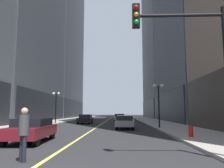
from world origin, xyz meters
TOP-DOWN VIEW (x-y plane):
  - ground_plane at (0.00, 35.00)m, footprint 200.00×200.00m
  - sidewalk_left at (-8.25, 35.00)m, footprint 4.50×78.00m
  - sidewalk_right at (8.25, 35.00)m, footprint 4.50×78.00m
  - lane_centre_stripe at (0.00, 35.00)m, footprint 0.16×70.00m
  - building_left_mid at (-18.08, 34.50)m, footprint 15.37×24.00m
  - car_maroon at (-2.34, 8.13)m, footprint 2.04×4.43m
  - car_grey at (3.06, 18.15)m, footprint 1.94×4.79m
  - car_black at (-2.40, 27.70)m, footprint 1.80×4.25m
  - car_silver at (2.45, 37.31)m, footprint 1.95×4.19m
  - pedestrian_with_orange_bag at (-0.67, 3.24)m, footprint 0.48×0.48m
  - traffic_light_near_right at (5.35, 3.60)m, footprint 3.43×0.35m
  - street_lamp_left_far at (-6.40, 26.59)m, footprint 1.06×0.36m
  - street_lamp_right_mid at (6.40, 17.85)m, footprint 1.06×0.36m
  - fire_hydrant_right at (6.90, 9.69)m, footprint 0.28×0.28m

SIDE VIEW (x-z plane):
  - ground_plane at x=0.00m, z-range 0.00..0.00m
  - lane_centre_stripe at x=0.00m, z-range 0.00..0.01m
  - sidewalk_left at x=-8.25m, z-range 0.00..0.15m
  - sidewalk_right at x=8.25m, z-range 0.00..0.15m
  - fire_hydrant_right at x=6.90m, z-range 0.00..0.80m
  - car_black at x=-2.40m, z-range 0.06..1.38m
  - car_maroon at x=-2.34m, z-range 0.06..1.38m
  - car_silver at x=2.45m, z-range 0.06..1.38m
  - car_grey at x=3.06m, z-range 0.06..1.38m
  - pedestrian_with_orange_bag at x=-0.67m, z-range 0.16..1.97m
  - street_lamp_left_far at x=-6.40m, z-range 1.04..5.47m
  - street_lamp_right_mid at x=6.40m, z-range 1.04..5.47m
  - traffic_light_near_right at x=5.35m, z-range 0.92..6.57m
  - building_left_mid at x=-18.08m, z-range -0.07..41.46m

